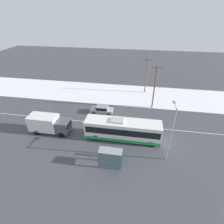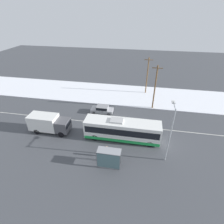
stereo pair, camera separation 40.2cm
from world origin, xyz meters
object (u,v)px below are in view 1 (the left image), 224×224
streetlamp (172,128)px  sedan_car (102,109)px  city_bus (123,130)px  bus_shelter (110,157)px  utility_pole_roadside (155,87)px  box_truck (49,123)px  utility_pole_snowlot (146,75)px  pedestrian_at_stop (108,151)px

streetlamp → sedan_car: bearing=138.2°
city_bus → streetlamp: streetlamp is taller
bus_shelter → utility_pole_roadside: bearing=70.8°
city_bus → bus_shelter: 5.73m
box_truck → sedan_car: (6.85, 6.88, -0.78)m
streetlamp → utility_pole_roadside: (-1.42, 12.90, -0.36)m
box_truck → bus_shelter: (10.53, -5.37, 0.11)m
streetlamp → city_bus: bearing=154.5°
box_truck → streetlamp: bearing=-8.4°
bus_shelter → utility_pole_roadside: (5.47, 15.69, 2.72)m
box_truck → utility_pole_snowlot: bearing=49.6°
sedan_car → streetlamp: (10.57, -9.46, 3.97)m
pedestrian_at_stop → bus_shelter: bus_shelter is taller
pedestrian_at_stop → streetlamp: size_ratio=0.24×
sedan_car → utility_pole_snowlot: 13.28m
box_truck → utility_pole_snowlot: size_ratio=0.78×
city_bus → pedestrian_at_stop: bearing=-109.2°
utility_pole_snowlot → utility_pole_roadside: bearing=-78.1°
box_truck → utility_pole_roadside: utility_pole_roadside is taller
bus_shelter → streetlamp: bearing=22.0°
box_truck → sedan_car: bearing=45.1°
utility_pole_snowlot → bus_shelter: bearing=-100.2°
box_truck → sedan_car: 9.74m
sedan_car → bus_shelter: bearing=106.7°
sedan_car → utility_pole_snowlot: bearing=-126.9°
city_bus → streetlamp: size_ratio=1.44×
pedestrian_at_stop → bus_shelter: (0.56, -1.54, 0.55)m
city_bus → utility_pole_snowlot: utility_pole_snowlot is taller
utility_pole_snowlot → box_truck: bearing=-130.4°
streetlamp → bus_shelter: bearing=-158.0°
utility_pole_roadside → utility_pole_snowlot: (-1.44, 6.82, -0.21)m
bus_shelter → streetlamp: 8.05m
pedestrian_at_stop → streetlamp: 8.39m
pedestrian_at_stop → utility_pole_snowlot: bearing=77.6°
sedan_car → streetlamp: bearing=138.2°
box_truck → utility_pole_snowlot: utility_pole_snowlot is taller
pedestrian_at_stop → bus_shelter: bearing=-70.0°
sedan_car → streetlamp: 14.73m
city_bus → box_truck: size_ratio=1.75×
city_bus → bus_shelter: size_ratio=3.86×
city_bus → pedestrian_at_stop: size_ratio=5.98×
bus_shelter → utility_pole_snowlot: bearing=79.8°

